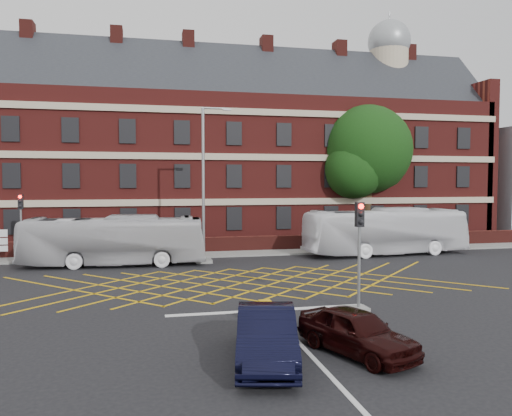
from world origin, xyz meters
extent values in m
plane|color=black|center=(0.00, 0.00, 0.00)|extent=(120.00, 120.00, 0.00)
cube|color=maroon|center=(0.00, 22.00, 6.00)|extent=(50.00, 12.00, 12.00)
cube|color=black|center=(0.00, 22.00, 12.00)|extent=(51.00, 10.61, 10.61)
cube|color=#B7A88C|center=(0.00, 15.92, 7.00)|extent=(50.00, 0.18, 0.50)
cube|color=black|center=(0.00, 15.94, 5.50)|extent=(1.20, 0.14, 1.80)
cube|color=#4F1915|center=(-7.00, 22.00, 16.50)|extent=(1.00, 1.40, 3.20)
cylinder|color=#B7A88C|center=(18.00, 22.00, 15.00)|extent=(3.60, 3.60, 6.00)
sphere|color=gray|center=(18.00, 22.00, 18.40)|extent=(4.00, 4.00, 4.00)
cube|color=#4F1915|center=(0.00, 13.00, 0.55)|extent=(56.00, 0.50, 1.10)
cube|color=slate|center=(0.00, 12.00, 0.06)|extent=(60.00, 3.00, 0.12)
cube|color=#CC990C|center=(0.00, 2.00, 0.01)|extent=(8.22, 8.22, 0.02)
cube|color=silver|center=(0.00, -3.50, 0.01)|extent=(8.00, 0.30, 0.02)
cube|color=silver|center=(0.00, -10.00, 0.01)|extent=(0.15, 14.00, 0.02)
imported|color=silver|center=(-6.59, 8.74, 1.52)|extent=(11.06, 3.38, 3.04)
imported|color=white|center=(11.54, 9.42, 1.62)|extent=(11.81, 3.53, 3.25)
imported|color=black|center=(-1.38, -8.95, 0.76)|extent=(2.52, 4.83, 1.52)
imported|color=black|center=(1.36, -8.88, 0.68)|extent=(2.99, 4.28, 1.35)
cylinder|color=black|center=(13.25, 16.29, 3.13)|extent=(0.90, 0.90, 6.27)
sphere|color=black|center=(13.25, 16.29, 7.74)|extent=(7.35, 7.35, 7.35)
sphere|color=black|center=(11.75, 15.49, 6.07)|extent=(4.78, 4.78, 4.78)
sphere|color=black|center=(14.75, 17.09, 6.47)|extent=(4.41, 4.41, 4.41)
cube|color=slate|center=(3.38, -4.47, 0.10)|extent=(0.70, 0.70, 0.20)
cylinder|color=gray|center=(3.38, -4.47, 1.75)|extent=(0.12, 0.12, 3.50)
cube|color=black|center=(3.38, -4.47, 3.80)|extent=(0.30, 0.25, 0.95)
sphere|color=#FF0C05|center=(3.38, -4.61, 4.12)|extent=(0.20, 0.20, 0.20)
cube|color=slate|center=(-12.47, 11.70, 0.10)|extent=(0.70, 0.70, 0.20)
cylinder|color=gray|center=(-12.47, 11.70, 1.75)|extent=(0.12, 0.12, 3.50)
cube|color=black|center=(-12.47, 11.70, 3.80)|extent=(0.30, 0.25, 0.95)
sphere|color=#FF0C05|center=(-12.47, 11.56, 4.12)|extent=(0.20, 0.20, 0.20)
cube|color=slate|center=(-1.20, 8.66, 0.10)|extent=(1.00, 1.00, 0.20)
cylinder|color=gray|center=(-1.20, 8.66, 4.80)|extent=(0.18, 0.18, 9.61)
cylinder|color=gray|center=(-0.50, 8.66, 9.61)|extent=(1.60, 0.12, 0.12)
cube|color=gray|center=(0.30, 8.66, 9.56)|extent=(0.50, 0.20, 0.12)
cube|color=gold|center=(-0.63, -5.66, 0.47)|extent=(0.41, 0.40, 0.93)
camera|label=1|loc=(-4.58, -22.31, 5.05)|focal=35.00mm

